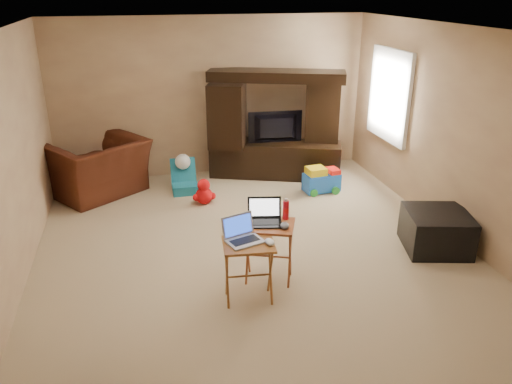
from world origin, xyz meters
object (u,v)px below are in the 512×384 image
object	(u,v)px
push_toy	(322,179)
mouse_right	(285,226)
laptop_left	(245,231)
tray_table_left	(249,272)
television	(276,128)
child_rocker	(184,177)
ottoman	(436,231)
plush_toy	(204,191)
tray_table_right	(269,253)
laptop_right	(265,213)
mouse_left	(270,242)
entertainment_center	(276,125)
water_bottle	(286,210)
recliner	(98,168)

from	to	relation	value
push_toy	mouse_right	bearing A→B (deg)	-125.03
laptop_left	tray_table_left	bearing A→B (deg)	-62.92
television	child_rocker	bearing A→B (deg)	14.64
push_toy	ottoman	distance (m)	2.09
plush_toy	television	bearing A→B (deg)	32.03
television	tray_table_right	size ratio (longest dim) A/B	1.32
child_rocker	tray_table_right	bearing A→B (deg)	-76.54
tray_table_right	laptop_right	world-z (taller)	laptop_right
push_toy	mouse_left	world-z (taller)	mouse_left
entertainment_center	television	distance (m)	0.06
tray_table_left	water_bottle	bearing A→B (deg)	44.08
plush_toy	tray_table_left	bearing A→B (deg)	-87.84
television	laptop_left	world-z (taller)	television
entertainment_center	plush_toy	xyz separation A→B (m)	(-1.29, -0.85, -0.66)
tray_table_right	recliner	bearing A→B (deg)	144.65
television	ottoman	size ratio (longest dim) A/B	1.22
entertainment_center	tray_table_right	world-z (taller)	entertainment_center
tray_table_left	laptop_right	bearing A→B (deg)	58.63
entertainment_center	mouse_right	bearing A→B (deg)	-83.48
child_rocker	ottoman	size ratio (longest dim) A/B	0.70
laptop_right	ottoman	bearing A→B (deg)	16.68
entertainment_center	push_toy	bearing A→B (deg)	-38.43
plush_toy	laptop_right	world-z (taller)	laptop_right
tray_table_right	entertainment_center	bearing A→B (deg)	95.26
television	laptop_right	size ratio (longest dim) A/B	2.52
tray_table_left	push_toy	bearing A→B (deg)	61.29
plush_toy	tray_table_right	distance (m)	2.19
recliner	mouse_right	bearing A→B (deg)	87.20
television	recliner	xyz separation A→B (m)	(-2.76, -0.07, -0.41)
laptop_left	mouse_left	world-z (taller)	laptop_left
tray_table_right	laptop_right	xyz separation A→B (m)	(-0.04, 0.02, 0.45)
tray_table_right	laptop_left	bearing A→B (deg)	-116.72
push_toy	mouse_right	xyz separation A→B (m)	(-1.28, -2.30, 0.48)
entertainment_center	laptop_right	xyz separation A→B (m)	(-0.96, -2.99, -0.08)
recliner	laptop_left	bearing A→B (deg)	79.74
plush_toy	laptop_right	distance (m)	2.24
entertainment_center	laptop_right	world-z (taller)	entertainment_center
child_rocker	water_bottle	size ratio (longest dim) A/B	2.48
recliner	plush_toy	size ratio (longest dim) A/B	3.35
entertainment_center	plush_toy	world-z (taller)	entertainment_center
mouse_left	mouse_right	size ratio (longest dim) A/B	0.97
laptop_right	plush_toy	bearing A→B (deg)	110.82
plush_toy	ottoman	distance (m)	3.16
tray_table_left	water_bottle	distance (m)	0.76
entertainment_center	mouse_right	distance (m)	3.23
entertainment_center	tray_table_left	size ratio (longest dim) A/B	3.28
recliner	television	bearing A→B (deg)	145.40
plush_toy	tray_table_left	distance (m)	2.46
laptop_right	water_bottle	size ratio (longest dim) A/B	1.70
push_toy	laptop_right	size ratio (longest dim) A/B	1.57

